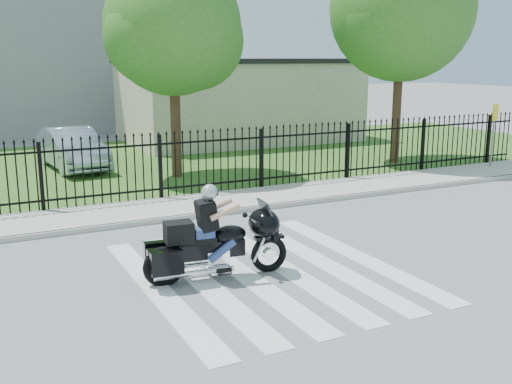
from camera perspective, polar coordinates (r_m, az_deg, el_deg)
name	(u,v)px	position (r m, az deg, el deg)	size (l,w,h in m)	color
ground	(265,272)	(10.87, 0.91, -7.63)	(120.00, 120.00, 0.00)	slate
crosswalk	(265,272)	(10.87, 0.91, -7.60)	(5.00, 5.50, 0.01)	silver
sidewalk	(174,208)	(15.26, -7.83, -1.49)	(40.00, 2.00, 0.12)	#ADAAA3
curb	(188,217)	(14.35, -6.53, -2.38)	(40.00, 0.12, 0.12)	#ADAAA3
grass_strip	(109,166)	(21.87, -13.84, 2.46)	(40.00, 12.00, 0.02)	#28571D
iron_fence	(160,168)	(16.01, -9.10, 2.23)	(26.00, 0.04, 1.80)	black
tree_mid	(173,27)	(19.09, -7.93, 15.29)	(4.20, 4.20, 6.78)	#382316
tree_right	(402,9)	(22.24, 13.72, 16.55)	(5.00, 5.00, 7.90)	#382316
building_low	(239,102)	(27.71, -1.62, 8.55)	(10.00, 6.00, 3.50)	beige
building_low_roof	(239,61)	(27.63, -1.65, 12.38)	(10.20, 6.20, 0.20)	black
motorcycle_rider	(213,240)	(10.37, -4.10, -4.55)	(2.61, 0.99, 1.73)	black
parked_car	(72,149)	(21.40, -17.09, 3.97)	(1.48, 4.26, 1.40)	#909FB5
traffic_sign	(494,122)	(21.89, 21.74, 6.21)	(0.44, 0.21, 2.11)	slate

